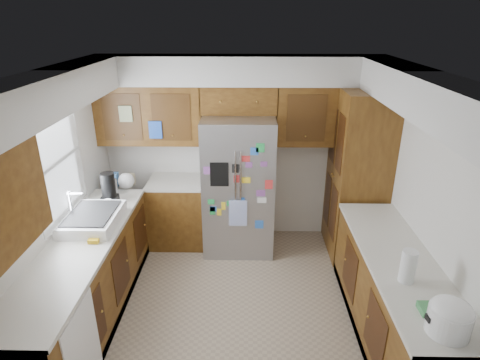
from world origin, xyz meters
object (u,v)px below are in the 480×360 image
Objects in this scene: pantry at (357,175)px; fridge at (239,185)px; rice_cooker at (450,317)px; paper_towel at (408,266)px.

pantry is 1.51m from fridge.
rice_cooker is at bearing -90.01° from pantry.
pantry is at bearing 87.77° from paper_towel.
paper_towel is at bearing -92.23° from pantry.
fridge reaches higher than paper_towel.
fridge is at bearing 125.32° from paper_towel.
paper_towel is at bearing -54.68° from fridge.
pantry is 2.53m from rice_cooker.
pantry is 1.96m from paper_towel.
fridge is at bearing 177.94° from pantry.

